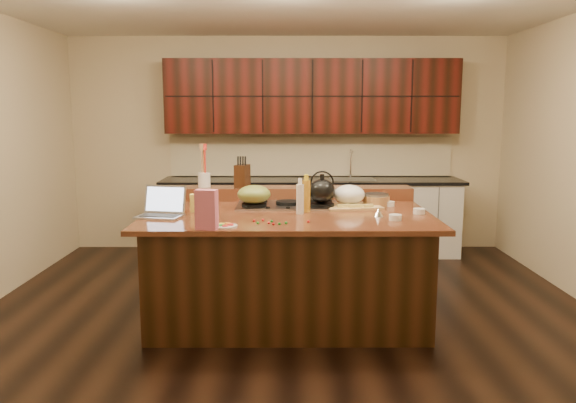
{
  "coord_description": "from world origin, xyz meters",
  "views": [
    {
      "loc": [
        -0.01,
        -4.72,
        1.76
      ],
      "look_at": [
        0.0,
        0.05,
        1.0
      ],
      "focal_mm": 35.0,
      "sensor_mm": 36.0,
      "label": 1
    }
  ],
  "objects": [
    {
      "name": "vinegar_bottle",
      "position": [
        0.1,
        -0.1,
        1.04
      ],
      "size": [
        0.07,
        0.07,
        0.25
      ],
      "primitive_type": "cylinder",
      "rotation": [
        0.0,
        0.0,
        -0.11
      ],
      "color": "silver",
      "rests_on": "island"
    },
    {
      "name": "candy_plate",
      "position": [
        -0.47,
        -0.64,
        0.93
      ],
      "size": [
        0.22,
        0.22,
        0.01
      ],
      "primitive_type": "cylinder",
      "rotation": [
        0.0,
        0.0,
        -0.26
      ],
      "color": "white",
      "rests_on": "island"
    },
    {
      "name": "gumdrop_1",
      "position": [
        -0.02,
        -0.54,
        0.93
      ],
      "size": [
        0.02,
        0.02,
        0.02
      ],
      "primitive_type": "ellipsoid",
      "color": "#198C26",
      "rests_on": "island"
    },
    {
      "name": "gumdrop_8",
      "position": [
        -0.15,
        -0.54,
        0.93
      ],
      "size": [
        0.02,
        0.02,
        0.02
      ],
      "primitive_type": "ellipsoid",
      "color": "red",
      "rests_on": "island"
    },
    {
      "name": "oil_bottle",
      "position": [
        0.16,
        0.0,
        1.06
      ],
      "size": [
        0.08,
        0.08,
        0.27
      ],
      "primitive_type": "cylinder",
      "rotation": [
        0.0,
        0.0,
        -0.12
      ],
      "color": "#BA8320",
      "rests_on": "island"
    },
    {
      "name": "ramekin_a",
      "position": [
        0.84,
        -0.38,
        0.94
      ],
      "size": [
        0.12,
        0.12,
        0.04
      ],
      "primitive_type": "cylinder",
      "rotation": [
        0.0,
        0.0,
        -0.29
      ],
      "color": "white",
      "rests_on": "island"
    },
    {
      "name": "pink_bag",
      "position": [
        -0.59,
        -0.73,
        1.07
      ],
      "size": [
        0.17,
        0.11,
        0.29
      ],
      "primitive_type": "cube",
      "rotation": [
        0.0,
        0.0,
        -0.21
      ],
      "color": "#CE617C",
      "rests_on": "island"
    },
    {
      "name": "gumdrop_7",
      "position": [
        -0.23,
        -0.54,
        0.93
      ],
      "size": [
        0.02,
        0.02,
        0.02
      ],
      "primitive_type": "ellipsoid",
      "color": "#198C26",
      "rests_on": "island"
    },
    {
      "name": "gumdrop_6",
      "position": [
        -0.11,
        -0.58,
        0.93
      ],
      "size": [
        0.02,
        0.02,
        0.02
      ],
      "primitive_type": "ellipsoid",
      "color": "red",
      "rests_on": "island"
    },
    {
      "name": "utensil_crock",
      "position": [
        -0.81,
        0.7,
        1.11
      ],
      "size": [
        0.16,
        0.16,
        0.14
      ],
      "primitive_type": "cylinder",
      "rotation": [
        0.0,
        0.0,
        0.39
      ],
      "color": "white",
      "rests_on": "back_ledge"
    },
    {
      "name": "green_bowl",
      "position": [
        -0.3,
        0.17,
        1.05
      ],
      "size": [
        0.35,
        0.35,
        0.16
      ],
      "primitive_type": "ellipsoid",
      "rotation": [
        0.0,
        0.0,
        -0.21
      ],
      "color": "olive",
      "rests_on": "cooktop"
    },
    {
      "name": "ramekin_b",
      "position": [
        1.1,
        -0.1,
        0.94
      ],
      "size": [
        0.13,
        0.13,
        0.04
      ],
      "primitive_type": "cylinder",
      "rotation": [
        0.0,
        0.0,
        -0.34
      ],
      "color": "white",
      "rests_on": "island"
    },
    {
      "name": "gumdrop_4",
      "position": [
        -0.2,
        -0.42,
        0.93
      ],
      "size": [
        0.02,
        0.02,
        0.02
      ],
      "primitive_type": "ellipsoid",
      "color": "red",
      "rests_on": "island"
    },
    {
      "name": "cooktop",
      "position": [
        0.0,
        0.3,
        0.94
      ],
      "size": [
        0.92,
        0.52,
        0.05
      ],
      "color": "gray",
      "rests_on": "island"
    },
    {
      "name": "island",
      "position": [
        0.0,
        0.0,
        0.46
      ],
      "size": [
        2.4,
        1.6,
        0.92
      ],
      "color": "black",
      "rests_on": "ground"
    },
    {
      "name": "knife_block",
      "position": [
        -0.44,
        0.7,
        1.15
      ],
      "size": [
        0.15,
        0.2,
        0.22
      ],
      "primitive_type": "cube",
      "rotation": [
        0.0,
        0.0,
        -0.26
      ],
      "color": "black",
      "rests_on": "back_ledge"
    },
    {
      "name": "gumdrop_0",
      "position": [
        -0.26,
        -0.45,
        0.93
      ],
      "size": [
        0.02,
        0.02,
        0.02
      ],
      "primitive_type": "ellipsoid",
      "color": "red",
      "rests_on": "island"
    },
    {
      "name": "gumdrop_2",
      "position": [
        0.16,
        -0.48,
        0.93
      ],
      "size": [
        0.02,
        0.02,
        0.02
      ],
      "primitive_type": "ellipsoid",
      "color": "red",
      "rests_on": "island"
    },
    {
      "name": "back_counter",
      "position": [
        0.3,
        2.23,
        0.98
      ],
      "size": [
        3.7,
        0.66,
        2.4
      ],
      "color": "silver",
      "rests_on": "ground"
    },
    {
      "name": "kitchen_timer",
      "position": [
        0.74,
        -0.23,
        0.96
      ],
      "size": [
        0.09,
        0.09,
        0.07
      ],
      "primitive_type": "cone",
      "rotation": [
        0.0,
        0.0,
        -0.09
      ],
      "color": "silver",
      "rests_on": "island"
    },
    {
      "name": "strainer_bowl",
      "position": [
        0.81,
        0.32,
        0.97
      ],
      "size": [
        0.31,
        0.31,
        0.09
      ],
      "primitive_type": "cylinder",
      "rotation": [
        0.0,
        0.0,
        0.36
      ],
      "color": "#996B3F",
      "rests_on": "island"
    },
    {
      "name": "ramekin_c",
      "position": [
        0.91,
        0.28,
        0.94
      ],
      "size": [
        0.12,
        0.12,
        0.04
      ],
      "primitive_type": "cylinder",
      "rotation": [
        0.0,
        0.0,
        0.25
      ],
      "color": "white",
      "rests_on": "island"
    },
    {
      "name": "package_box",
      "position": [
        -0.79,
        0.02,
        0.99
      ],
      "size": [
        0.12,
        0.1,
        0.15
      ],
      "primitive_type": "cube",
      "rotation": [
        0.0,
        0.0,
        0.23
      ],
      "color": "#D9C64C",
      "rests_on": "island"
    },
    {
      "name": "gumdrop_5",
      "position": [
        -0.13,
        -0.47,
        0.93
      ],
      "size": [
        0.02,
        0.02,
        0.02
      ],
      "primitive_type": "ellipsoid",
      "color": "#198C26",
      "rests_on": "island"
    },
    {
      "name": "laptop",
      "position": [
        -1.03,
        -0.21,
        0.99
      ],
      "size": [
        0.4,
        0.34,
        0.25
      ],
      "rotation": [
        0.0,
        0.0,
        -0.2
      ],
      "color": "#B7B7BC",
      "rests_on": "island"
    },
    {
      "name": "wooden_tray",
      "position": [
        0.56,
        0.25,
        1.01
      ],
      "size": [
        0.54,
        0.44,
        0.2
      ],
      "rotation": [
        0.0,
        0.0,
        0.19
      ],
      "color": "tan",
      "rests_on": "island"
    },
    {
      "name": "back_ledge",
      "position": [
        0.0,
        0.7,
        0.98
      ],
      "size": [
        2.4,
        0.3,
        0.12
      ],
      "primitive_type": "cube",
      "color": "black",
      "rests_on": "island"
    },
    {
      "name": "kettle",
      "position": [
        0.3,
        0.17,
        1.07
      ],
      "size": [
        0.28,
        0.28,
        0.21
      ],
      "primitive_type": "ellipsoid",
      "rotation": [
        0.0,
        0.0,
        0.17
      ],
      "color": "black",
      "rests_on": "cooktop"
    },
    {
      "name": "gumdrop_3",
      "position": [
        -0.07,
        -0.57,
        0.93
      ],
      "size": [
        0.02,
        0.02,
        0.02
      ],
      "primitive_type": "ellipsoid",
      "color": "#198C26",
      "rests_on": "island"
    },
    {
      "name": "room",
      "position": [
        0.0,
        0.0,
        1.35
      ],
      "size": [
        5.52,
        5.02,
        2.72
      ],
      "color": "black",
      "rests_on": "ground"
    }
  ]
}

